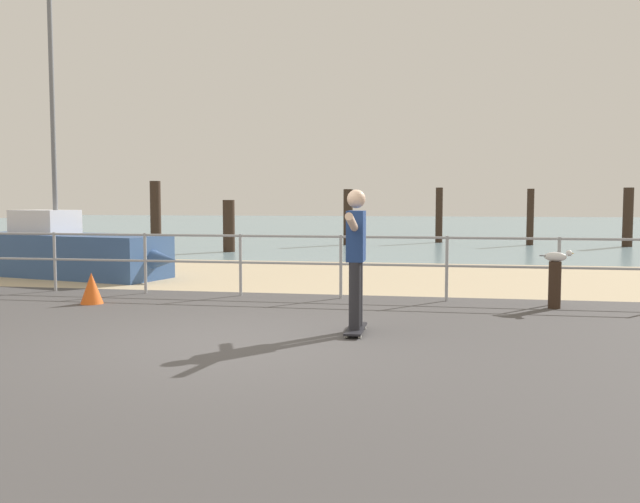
{
  "coord_description": "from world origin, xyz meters",
  "views": [
    {
      "loc": [
        2.3,
        -7.21,
        1.61
      ],
      "look_at": [
        0.65,
        2.0,
        0.9
      ],
      "focal_mm": 38.15,
      "sensor_mm": 36.0,
      "label": 1
    }
  ],
  "objects_px": {
    "skateboard": "(356,329)",
    "bollard_short": "(555,286)",
    "seagull": "(557,256)",
    "traffic_cone": "(92,289)",
    "skateboarder": "(356,250)"
  },
  "relations": [
    {
      "from": "skateboard",
      "to": "traffic_cone",
      "type": "relative_size",
      "value": 1.6
    },
    {
      "from": "skateboarder",
      "to": "bollard_short",
      "type": "xyz_separation_m",
      "value": [
        2.65,
        2.36,
        -0.66
      ]
    },
    {
      "from": "bollard_short",
      "to": "seagull",
      "type": "bearing_deg",
      "value": -20.15
    },
    {
      "from": "skateboarder",
      "to": "traffic_cone",
      "type": "relative_size",
      "value": 3.3
    },
    {
      "from": "bollard_short",
      "to": "skateboard",
      "type": "bearing_deg",
      "value": -138.24
    },
    {
      "from": "bollard_short",
      "to": "seagull",
      "type": "relative_size",
      "value": 1.5
    },
    {
      "from": "skateboard",
      "to": "bollard_short",
      "type": "distance_m",
      "value": 3.56
    },
    {
      "from": "skateboard",
      "to": "skateboarder",
      "type": "height_order",
      "value": "skateboarder"
    },
    {
      "from": "skateboard",
      "to": "seagull",
      "type": "bearing_deg",
      "value": 41.52
    },
    {
      "from": "skateboarder",
      "to": "seagull",
      "type": "relative_size",
      "value": 3.49
    },
    {
      "from": "traffic_cone",
      "to": "skateboarder",
      "type": "bearing_deg",
      "value": -20.28
    },
    {
      "from": "bollard_short",
      "to": "traffic_cone",
      "type": "height_order",
      "value": "bollard_short"
    },
    {
      "from": "skateboard",
      "to": "seagull",
      "type": "relative_size",
      "value": 1.7
    },
    {
      "from": "skateboard",
      "to": "bollard_short",
      "type": "xyz_separation_m",
      "value": [
        2.65,
        2.36,
        0.29
      ]
    },
    {
      "from": "bollard_short",
      "to": "seagull",
      "type": "height_order",
      "value": "seagull"
    },
    {
      "from": "skateboarder",
      "to": "bollard_short",
      "type": "height_order",
      "value": "skateboarder"
    },
    {
      "from": "seagull",
      "to": "skateboarder",
      "type": "bearing_deg",
      "value": -138.48
    },
    {
      "from": "bollard_short",
      "to": "traffic_cone",
      "type": "bearing_deg",
      "value": -173.57
    },
    {
      "from": "seagull",
      "to": "traffic_cone",
      "type": "distance_m",
      "value": 7.01
    },
    {
      "from": "skateboard",
      "to": "skateboarder",
      "type": "relative_size",
      "value": 0.49
    },
    {
      "from": "skateboard",
      "to": "skateboarder",
      "type": "bearing_deg",
      "value": -153.43
    },
    {
      "from": "seagull",
      "to": "traffic_cone",
      "type": "height_order",
      "value": "seagull"
    }
  ]
}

